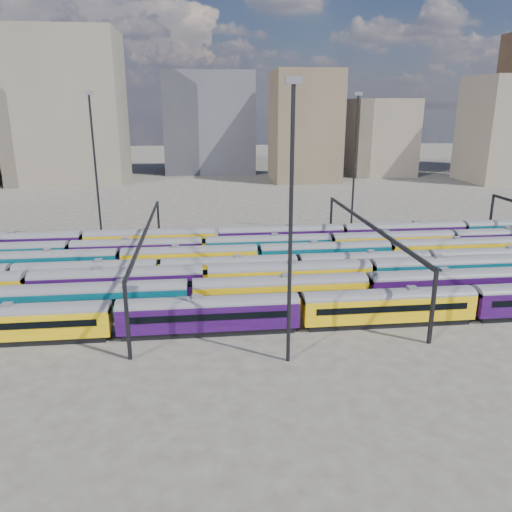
{
  "coord_description": "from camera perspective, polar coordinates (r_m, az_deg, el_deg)",
  "views": [
    {
      "loc": [
        -12.82,
        -64.07,
        23.34
      ],
      "look_at": [
        -5.26,
        2.85,
        3.0
      ],
      "focal_mm": 35.0,
      "sensor_mm": 36.0,
      "label": 1
    }
  ],
  "objects": [
    {
      "name": "rake_4",
      "position": [
        74.36,
        7.9,
        0.41
      ],
      "size": [
        138.16,
        2.89,
        4.85
      ],
      "color": "black",
      "rests_on": "ground"
    },
    {
      "name": "ground",
      "position": [
        69.38,
        4.59,
        -2.91
      ],
      "size": [
        500.0,
        500.0,
        0.0
      ],
      "primitive_type": "plane",
      "color": "#44403A",
      "rests_on": "ground"
    },
    {
      "name": "rake_5",
      "position": [
        79.56,
        8.58,
        1.48
      ],
      "size": [
        119.32,
        2.91,
        4.9
      ],
      "color": "black",
      "rests_on": "ground"
    },
    {
      "name": "gantry_2",
      "position": [
        69.99,
        12.8,
        2.71
      ],
      "size": [
        0.35,
        40.35,
        8.03
      ],
      "color": "black",
      "rests_on": "ground"
    },
    {
      "name": "mast_2",
      "position": [
        43.8,
        4.0,
        4.41
      ],
      "size": [
        1.4,
        0.5,
        25.6
      ],
      "color": "black",
      "rests_on": "ground"
    },
    {
      "name": "mast_3",
      "position": [
        92.83,
        11.23,
        10.7
      ],
      "size": [
        1.4,
        0.5,
        25.6
      ],
      "color": "black",
      "rests_on": "ground"
    },
    {
      "name": "rake_3",
      "position": [
        67.5,
        -3.04,
        -1.28
      ],
      "size": [
        93.33,
        2.74,
        4.59
      ],
      "color": "black",
      "rests_on": "ground"
    },
    {
      "name": "gantry_1",
      "position": [
        66.56,
        -12.44,
        2.01
      ],
      "size": [
        0.35,
        40.35,
        8.03
      ],
      "color": "black",
      "rests_on": "ground"
    },
    {
      "name": "rake_1",
      "position": [
        61.06,
        12.58,
        -3.37
      ],
      "size": [
        125.26,
        3.05,
        5.15
      ],
      "color": "black",
      "rests_on": "ground"
    },
    {
      "name": "rake_6",
      "position": [
        81.74,
        -4.52,
        2.15
      ],
      "size": [
        126.6,
        3.09,
        5.2
      ],
      "color": "black",
      "rests_on": "ground"
    },
    {
      "name": "mast_1",
      "position": [
        88.26,
        -17.9,
        9.92
      ],
      "size": [
        1.4,
        0.5,
        25.6
      ],
      "color": "black",
      "rests_on": "ground"
    },
    {
      "name": "rake_2",
      "position": [
        63.5,
        3.84,
        -2.16
      ],
      "size": [
        148.46,
        3.1,
        5.23
      ],
      "color": "black",
      "rests_on": "ground"
    },
    {
      "name": "rake_0",
      "position": [
        57.0,
        14.89,
        -5.2
      ],
      "size": [
        98.0,
        2.87,
        4.83
      ],
      "color": "black",
      "rests_on": "ground"
    }
  ]
}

